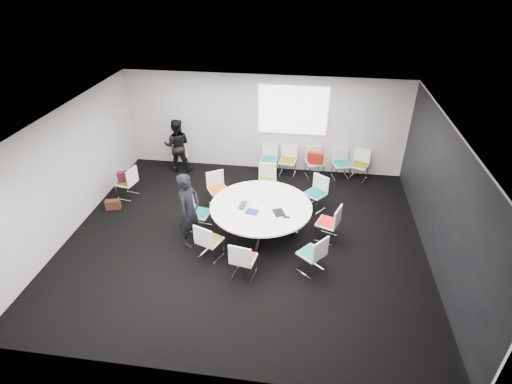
# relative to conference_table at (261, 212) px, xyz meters

# --- Properties ---
(room_shell) EXTENTS (8.08, 7.08, 2.88)m
(room_shell) POSITION_rel_conference_table_xyz_m (-0.24, -0.28, 0.85)
(room_shell) COLOR black
(room_shell) RESTS_ON ground
(conference_table) EXTENTS (2.30, 2.30, 0.73)m
(conference_table) POSITION_rel_conference_table_xyz_m (0.00, 0.00, 0.00)
(conference_table) COLOR silver
(conference_table) RESTS_ON ground
(projection_screen) EXTENTS (1.90, 0.03, 1.35)m
(projection_screen) POSITION_rel_conference_table_xyz_m (0.47, 3.18, 1.30)
(projection_screen) COLOR white
(projection_screen) RESTS_ON room_shell
(chair_ring_a) EXTENTS (0.58, 0.59, 0.88)m
(chair_ring_a) POSITION_rel_conference_table_xyz_m (1.52, -0.06, -0.27)
(chair_ring_a) COLOR silver
(chair_ring_a) RESTS_ON ground
(chair_ring_b) EXTENTS (0.64, 0.63, 0.88)m
(chair_ring_b) POSITION_rel_conference_table_xyz_m (1.23, 1.17, -0.27)
(chair_ring_b) COLOR silver
(chair_ring_b) RESTS_ON ground
(chair_ring_c) EXTENTS (0.51, 0.50, 0.88)m
(chair_ring_c) POSITION_rel_conference_table_xyz_m (-0.04, 1.60, -0.27)
(chair_ring_c) COLOR silver
(chair_ring_c) RESTS_ON ground
(chair_ring_d) EXTENTS (0.63, 0.63, 0.88)m
(chair_ring_d) POSITION_rel_conference_table_xyz_m (-1.23, 1.01, -0.27)
(chair_ring_d) COLOR silver
(chair_ring_d) RESTS_ON ground
(chair_ring_e) EXTENTS (0.52, 0.53, 0.88)m
(chair_ring_e) POSITION_rel_conference_table_xyz_m (-1.43, -0.09, -0.27)
(chair_ring_e) COLOR silver
(chair_ring_e) RESTS_ON ground
(chair_ring_f) EXTENTS (0.60, 0.59, 0.88)m
(chair_ring_f) POSITION_rel_conference_table_xyz_m (-0.96, -1.04, -0.27)
(chair_ring_f) COLOR silver
(chair_ring_f) RESTS_ON ground
(chair_ring_g) EXTENTS (0.53, 0.52, 0.88)m
(chair_ring_g) POSITION_rel_conference_table_xyz_m (-0.15, -1.51, -0.27)
(chair_ring_g) COLOR silver
(chair_ring_g) RESTS_ON ground
(chair_ring_h) EXTENTS (0.64, 0.64, 0.88)m
(chair_ring_h) POSITION_rel_conference_table_xyz_m (1.18, -1.17, -0.27)
(chair_ring_h) COLOR silver
(chair_ring_h) RESTS_ON ground
(chair_back_a) EXTENTS (0.47, 0.46, 0.88)m
(chair_back_a) POSITION_rel_conference_table_xyz_m (-0.14, 2.89, -0.27)
(chair_back_a) COLOR silver
(chair_back_a) RESTS_ON ground
(chair_back_b) EXTENTS (0.52, 0.51, 0.88)m
(chair_back_b) POSITION_rel_conference_table_xyz_m (0.41, 2.87, -0.27)
(chair_back_b) COLOR silver
(chair_back_b) RESTS_ON ground
(chair_back_c) EXTENTS (0.58, 0.57, 0.88)m
(chair_back_c) POSITION_rel_conference_table_xyz_m (1.17, 2.89, -0.27)
(chair_back_c) COLOR silver
(chair_back_c) RESTS_ON ground
(chair_back_d) EXTENTS (0.56, 0.56, 0.88)m
(chair_back_d) POSITION_rel_conference_table_xyz_m (1.93, 2.89, -0.27)
(chair_back_d) COLOR silver
(chair_back_d) RESTS_ON ground
(chair_back_e) EXTENTS (0.60, 0.59, 0.88)m
(chair_back_e) POSITION_rel_conference_table_xyz_m (2.43, 2.89, -0.27)
(chair_back_e) COLOR silver
(chair_back_e) RESTS_ON ground
(chair_spare_left) EXTENTS (0.52, 0.53, 0.88)m
(chair_spare_left) POSITION_rel_conference_table_xyz_m (-3.67, 1.03, -0.27)
(chair_spare_left) COLOR silver
(chair_spare_left) RESTS_ON ground
(chair_person_back) EXTENTS (0.58, 0.58, 0.88)m
(chair_person_back) POSITION_rel_conference_table_xyz_m (-2.82, 2.89, -0.27)
(chair_person_back) COLOR silver
(chair_person_back) RESTS_ON ground
(person_main) EXTENTS (0.55, 0.71, 1.74)m
(person_main) POSITION_rel_conference_table_xyz_m (-1.48, -0.61, 0.32)
(person_main) COLOR black
(person_main) RESTS_ON ground
(person_back) EXTENTS (0.85, 0.71, 1.59)m
(person_back) POSITION_rel_conference_table_xyz_m (-2.81, 2.72, 0.24)
(person_back) COLOR black
(person_back) RESTS_ON ground
(laptop) EXTENTS (0.27, 0.38, 0.03)m
(laptop) POSITION_rel_conference_table_xyz_m (-0.36, -0.08, 0.20)
(laptop) COLOR #333338
(laptop) RESTS_ON conference_table
(laptop_lid) EXTENTS (0.08, 0.30, 0.22)m
(laptop_lid) POSITION_rel_conference_table_xyz_m (-0.57, 0.07, 0.31)
(laptop_lid) COLOR silver
(laptop_lid) RESTS_ON conference_table
(notebook_black) EXTENTS (0.32, 0.36, 0.02)m
(notebook_black) POSITION_rel_conference_table_xyz_m (0.42, -0.24, 0.19)
(notebook_black) COLOR black
(notebook_black) RESTS_ON conference_table
(tablet_folio) EXTENTS (0.29, 0.24, 0.03)m
(tablet_folio) POSITION_rel_conference_table_xyz_m (-0.16, -0.29, 0.19)
(tablet_folio) COLOR navy
(tablet_folio) RESTS_ON conference_table
(papers_right) EXTENTS (0.37, 0.34, 0.00)m
(papers_right) POSITION_rel_conference_table_xyz_m (0.67, 0.22, 0.18)
(papers_right) COLOR white
(papers_right) RESTS_ON conference_table
(papers_front) EXTENTS (0.34, 0.27, 0.00)m
(papers_front) POSITION_rel_conference_table_xyz_m (0.60, -0.07, 0.18)
(papers_front) COLOR white
(papers_front) RESTS_ON conference_table
(cup) EXTENTS (0.08, 0.08, 0.09)m
(cup) POSITION_rel_conference_table_xyz_m (-0.02, 0.18, 0.23)
(cup) COLOR white
(cup) RESTS_ON conference_table
(phone) EXTENTS (0.14, 0.08, 0.01)m
(phone) POSITION_rel_conference_table_xyz_m (0.61, -0.39, 0.19)
(phone) COLOR black
(phone) RESTS_ON conference_table
(maroon_bag) EXTENTS (0.42, 0.30, 0.28)m
(maroon_bag) POSITION_rel_conference_table_xyz_m (-3.68, 1.04, 0.07)
(maroon_bag) COLOR #421122
(maroon_bag) RESTS_ON chair_spare_left
(brown_bag) EXTENTS (0.39, 0.25, 0.24)m
(brown_bag) POSITION_rel_conference_table_xyz_m (-3.85, 0.44, -0.43)
(brown_bag) COLOR #402014
(brown_bag) RESTS_ON ground
(red_jacket) EXTENTS (0.46, 0.24, 0.36)m
(red_jacket) POSITION_rel_conference_table_xyz_m (1.18, 2.66, 0.15)
(red_jacket) COLOR #A21C13
(red_jacket) RESTS_ON chair_back_c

